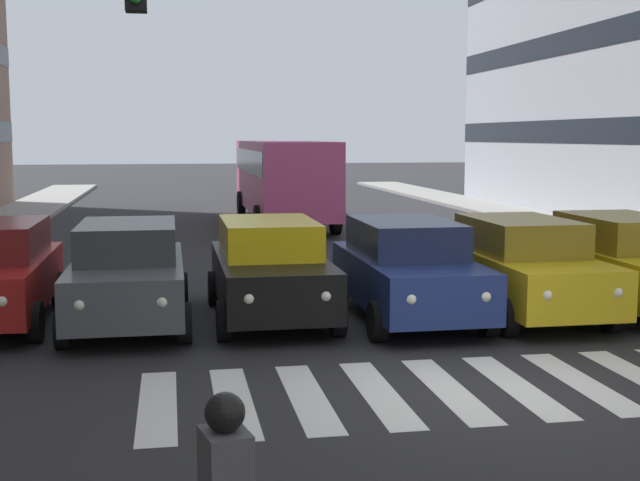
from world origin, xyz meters
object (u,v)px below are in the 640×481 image
(car_2, at_px, (522,266))
(car_4, at_px, (270,269))
(bus_behind_traffic, at_px, (282,173))
(car_3, at_px, (407,269))
(car_1, at_px, (625,262))
(car_5, at_px, (128,273))

(car_2, relative_size, car_4, 1.00)
(car_2, height_order, bus_behind_traffic, bus_behind_traffic)
(car_3, relative_size, car_4, 1.00)
(car_1, relative_size, car_4, 1.00)
(car_2, xyz_separation_m, car_5, (6.85, -0.46, 0.00))
(car_3, xyz_separation_m, bus_behind_traffic, (0.00, -16.42, 0.97))
(car_1, xyz_separation_m, car_3, (4.18, 0.13, 0.00))
(car_3, height_order, car_5, same)
(car_2, distance_m, car_5, 6.86)
(car_1, relative_size, car_5, 1.00)
(car_4, xyz_separation_m, car_5, (2.41, 0.04, 0.00))
(car_1, height_order, car_4, same)
(car_1, bearing_deg, bus_behind_traffic, -75.59)
(car_4, distance_m, car_5, 2.41)
(car_1, distance_m, car_3, 4.19)
(car_2, bearing_deg, car_3, -1.10)
(car_2, bearing_deg, car_4, -6.41)
(car_5, height_order, bus_behind_traffic, bus_behind_traffic)
(bus_behind_traffic, bearing_deg, car_5, 73.49)
(car_3, bearing_deg, bus_behind_traffic, -90.00)
(car_2, distance_m, car_4, 4.47)
(car_1, distance_m, car_5, 8.93)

